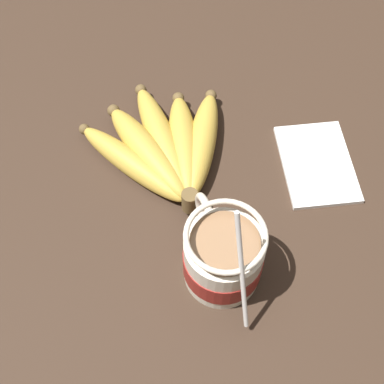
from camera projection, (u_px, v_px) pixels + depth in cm
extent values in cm
cube|color=#332319|center=(209.00, 218.00, 66.88)|extent=(134.74, 134.74, 3.57)
cylinder|color=beige|center=(223.00, 259.00, 57.79)|extent=(8.55, 8.55, 7.79)
cylinder|color=maroon|center=(223.00, 261.00, 58.26)|extent=(8.75, 8.75, 3.34)
torus|color=beige|center=(206.00, 216.00, 59.58)|extent=(5.48, 0.90, 5.48)
cylinder|color=#846042|center=(225.00, 243.00, 54.38)|extent=(7.35, 7.35, 0.40)
torus|color=beige|center=(226.00, 236.00, 52.97)|extent=(8.55, 8.55, 0.60)
cylinder|color=silver|center=(242.00, 274.00, 51.23)|extent=(5.92, 0.50, 15.48)
ellipsoid|color=silver|center=(227.00, 280.00, 59.10)|extent=(3.00, 2.00, 0.80)
cylinder|color=brown|center=(190.00, 201.00, 63.08)|extent=(2.00, 2.00, 3.00)
ellipsoid|color=#B79338|center=(202.00, 143.00, 68.54)|extent=(16.02, 11.16, 3.56)
sphere|color=brown|center=(211.00, 96.00, 72.76)|extent=(1.60, 1.60, 1.60)
ellipsoid|color=#B79338|center=(183.00, 145.00, 68.38)|extent=(16.13, 7.47, 3.64)
sphere|color=brown|center=(178.00, 98.00, 72.46)|extent=(1.64, 1.64, 1.64)
ellipsoid|color=#B79338|center=(162.00, 140.00, 68.81)|extent=(18.43, 3.64, 3.52)
sphere|color=brown|center=(141.00, 90.00, 73.31)|extent=(1.58, 1.58, 1.58)
ellipsoid|color=#B79338|center=(147.00, 152.00, 67.71)|extent=(17.08, 8.00, 3.73)
sphere|color=brown|center=(114.00, 111.00, 71.26)|extent=(1.68, 1.68, 1.68)
ellipsoid|color=#B79338|center=(132.00, 163.00, 67.15)|extent=(16.33, 11.31, 3.17)
sphere|color=brown|center=(84.00, 129.00, 69.99)|extent=(1.43, 1.43, 1.43)
cube|color=white|center=(317.00, 164.00, 68.68)|extent=(14.28, 11.49, 0.60)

